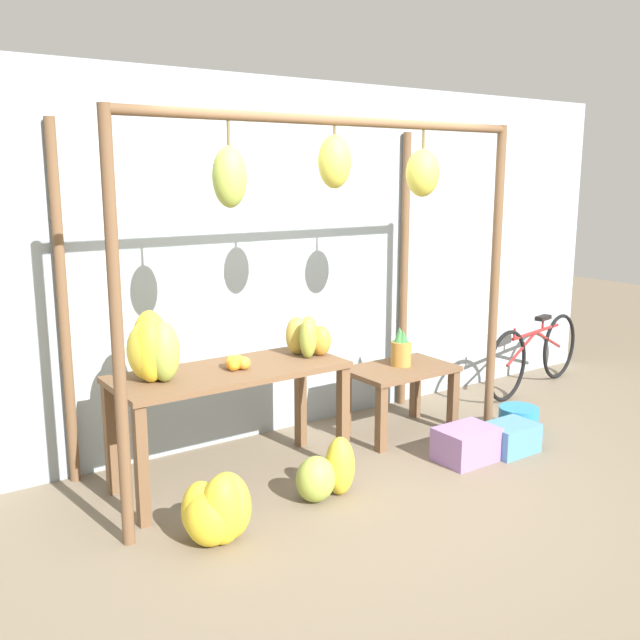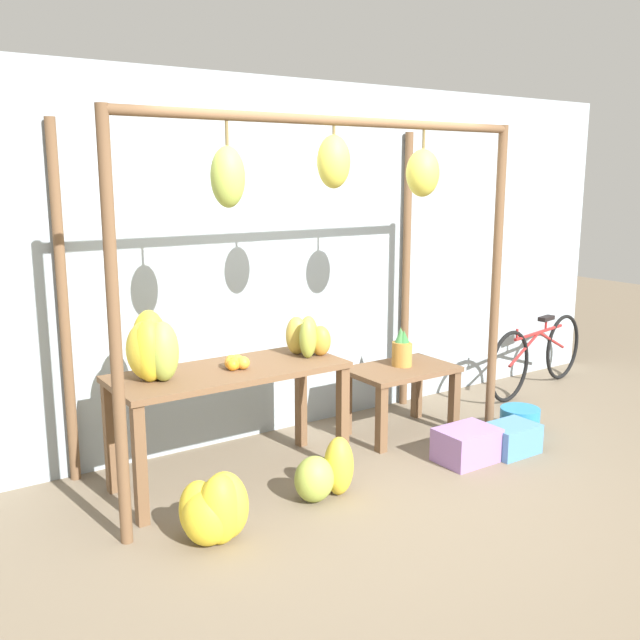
# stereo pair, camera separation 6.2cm
# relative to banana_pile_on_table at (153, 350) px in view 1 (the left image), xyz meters

# --- Properties ---
(ground_plane) EXTENTS (20.00, 20.00, 0.00)m
(ground_plane) POSITION_rel_banana_pile_on_table_xyz_m (1.11, -0.91, -0.99)
(ground_plane) COLOR #756651
(shop_wall_back) EXTENTS (8.00, 0.08, 2.80)m
(shop_wall_back) POSITION_rel_banana_pile_on_table_xyz_m (1.11, 0.67, 0.41)
(shop_wall_back) COLOR #99A8B2
(shop_wall_back) RESTS_ON ground_plane
(stall_awning) EXTENTS (3.04, 1.19, 2.43)m
(stall_awning) POSITION_rel_banana_pile_on_table_xyz_m (1.12, -0.22, 0.73)
(stall_awning) COLOR brown
(stall_awning) RESTS_ON ground_plane
(display_table_main) EXTENTS (1.58, 0.65, 0.79)m
(display_table_main) POSITION_rel_banana_pile_on_table_xyz_m (0.51, -0.04, -0.32)
(display_table_main) COLOR brown
(display_table_main) RESTS_ON ground_plane
(display_table_side) EXTENTS (0.86, 0.55, 0.56)m
(display_table_side) POSITION_rel_banana_pile_on_table_xyz_m (2.06, 0.01, -0.55)
(display_table_side) COLOR brown
(display_table_side) RESTS_ON ground_plane
(banana_pile_on_table) EXTENTS (0.39, 0.42, 0.44)m
(banana_pile_on_table) POSITION_rel_banana_pile_on_table_xyz_m (0.00, 0.00, 0.00)
(banana_pile_on_table) COLOR gold
(banana_pile_on_table) RESTS_ON display_table_main
(orange_pile) EXTENTS (0.16, 0.18, 0.09)m
(orange_pile) POSITION_rel_banana_pile_on_table_xyz_m (0.55, -0.06, -0.16)
(orange_pile) COLOR orange
(orange_pile) RESTS_ON display_table_main
(pineapple_cluster) EXTENTS (0.25, 0.29, 0.30)m
(pineapple_cluster) POSITION_rel_banana_pile_on_table_xyz_m (2.12, 0.08, -0.31)
(pineapple_cluster) COLOR #A3702D
(pineapple_cluster) RESTS_ON display_table_side
(banana_pile_ground_left) EXTENTS (0.49, 0.43, 0.42)m
(banana_pile_ground_left) POSITION_rel_banana_pile_on_table_xyz_m (0.05, -0.73, -0.81)
(banana_pile_ground_left) COLOR gold
(banana_pile_ground_left) RESTS_ON ground_plane
(banana_pile_ground_right) EXTENTS (0.48, 0.29, 0.40)m
(banana_pile_ground_right) POSITION_rel_banana_pile_on_table_xyz_m (0.89, -0.64, -0.82)
(banana_pile_ground_right) COLOR gold
(banana_pile_ground_right) RESTS_ON ground_plane
(fruit_crate_white) EXTENTS (0.43, 0.32, 0.25)m
(fruit_crate_white) POSITION_rel_banana_pile_on_table_xyz_m (2.09, -0.71, -0.87)
(fruit_crate_white) COLOR #9970B7
(fruit_crate_white) RESTS_ON ground_plane
(blue_bucket) EXTENTS (0.32, 0.32, 0.21)m
(blue_bucket) POSITION_rel_banana_pile_on_table_xyz_m (2.87, -0.54, -0.89)
(blue_bucket) COLOR teal
(blue_bucket) RESTS_ON ground_plane
(parked_bicycle) EXTENTS (1.71, 0.38, 0.71)m
(parked_bicycle) POSITION_rel_banana_pile_on_table_xyz_m (3.96, 0.19, -0.64)
(parked_bicycle) COLOR black
(parked_bicycle) RESTS_ON ground_plane
(papaya_pile) EXTENTS (0.32, 0.33, 0.29)m
(papaya_pile) POSITION_rel_banana_pile_on_table_xyz_m (1.15, -0.02, -0.07)
(papaya_pile) COLOR #B2993D
(papaya_pile) RESTS_ON display_table_main
(fruit_crate_purple) EXTENTS (0.39, 0.29, 0.22)m
(fruit_crate_purple) POSITION_rel_banana_pile_on_table_xyz_m (2.49, -0.78, -0.88)
(fruit_crate_purple) COLOR #4C84B2
(fruit_crate_purple) RESTS_ON ground_plane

